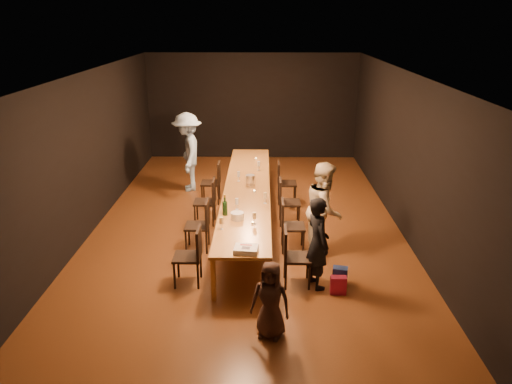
{
  "coord_description": "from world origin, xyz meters",
  "views": [
    {
      "loc": [
        0.31,
        -9.3,
        3.97
      ],
      "look_at": [
        0.19,
        -0.93,
        1.0
      ],
      "focal_mm": 35.0,
      "sensor_mm": 36.0,
      "label": 1
    }
  ],
  "objects_px": {
    "chair_right_3": "(287,183)",
    "champagne_bottle": "(225,205)",
    "table": "(247,190)",
    "plate_stack": "(237,216)",
    "chair_right_1": "(293,226)",
    "woman_birthday": "(318,243)",
    "chair_right_0": "(297,257)",
    "child": "(271,300)",
    "chair_left_2": "(205,201)",
    "man_blue": "(188,152)",
    "chair_left_1": "(197,225)",
    "chair_left_3": "(211,182)",
    "ice_bucket": "(250,180)",
    "chair_left_0": "(187,256)",
    "woman_tan": "(324,209)",
    "birthday_cake": "(246,249)",
    "chair_right_2": "(290,202)"
  },
  "relations": [
    {
      "from": "chair_left_1",
      "to": "chair_right_0",
      "type": "bearing_deg",
      "value": -125.22
    },
    {
      "from": "table",
      "to": "ice_bucket",
      "type": "height_order",
      "value": "ice_bucket"
    },
    {
      "from": "chair_left_0",
      "to": "woman_tan",
      "type": "distance_m",
      "value": 2.49
    },
    {
      "from": "table",
      "to": "plate_stack",
      "type": "xyz_separation_m",
      "value": [
        -0.11,
        -1.6,
        0.11
      ]
    },
    {
      "from": "chair_left_0",
      "to": "plate_stack",
      "type": "height_order",
      "value": "chair_left_0"
    },
    {
      "from": "table",
      "to": "chair_left_2",
      "type": "bearing_deg",
      "value": 180.0
    },
    {
      "from": "chair_right_0",
      "to": "chair_right_3",
      "type": "distance_m",
      "value": 3.6
    },
    {
      "from": "chair_right_3",
      "to": "chair_right_1",
      "type": "bearing_deg",
      "value": -0.0
    },
    {
      "from": "woman_tan",
      "to": "plate_stack",
      "type": "xyz_separation_m",
      "value": [
        -1.49,
        -0.27,
        -0.02
      ]
    },
    {
      "from": "chair_right_0",
      "to": "man_blue",
      "type": "bearing_deg",
      "value": -152.56
    },
    {
      "from": "chair_right_0",
      "to": "chair_right_1",
      "type": "bearing_deg",
      "value": 180.0
    },
    {
      "from": "chair_right_1",
      "to": "woman_birthday",
      "type": "xyz_separation_m",
      "value": [
        0.3,
        -1.25,
        0.26
      ]
    },
    {
      "from": "table",
      "to": "woman_tan",
      "type": "distance_m",
      "value": 1.92
    },
    {
      "from": "chair_left_1",
      "to": "chair_left_3",
      "type": "height_order",
      "value": "same"
    },
    {
      "from": "chair_left_2",
      "to": "table",
      "type": "bearing_deg",
      "value": -90.0
    },
    {
      "from": "child",
      "to": "plate_stack",
      "type": "xyz_separation_m",
      "value": [
        -0.53,
        2.14,
        0.28
      ]
    },
    {
      "from": "chair_left_1",
      "to": "chair_right_3",
      "type": "bearing_deg",
      "value": -35.31
    },
    {
      "from": "chair_right_3",
      "to": "champagne_bottle",
      "type": "bearing_deg",
      "value": -24.36
    },
    {
      "from": "table",
      "to": "child",
      "type": "height_order",
      "value": "child"
    },
    {
      "from": "chair_right_1",
      "to": "woman_tan",
      "type": "xyz_separation_m",
      "value": [
        0.52,
        -0.13,
        0.37
      ]
    },
    {
      "from": "plate_stack",
      "to": "child",
      "type": "bearing_deg",
      "value": -76.02
    },
    {
      "from": "chair_left_3",
      "to": "chair_right_2",
      "type": "bearing_deg",
      "value": -125.22
    },
    {
      "from": "chair_left_2",
      "to": "man_blue",
      "type": "bearing_deg",
      "value": 16.62
    },
    {
      "from": "child",
      "to": "birthday_cake",
      "type": "height_order",
      "value": "child"
    },
    {
      "from": "chair_left_1",
      "to": "woman_birthday",
      "type": "relative_size",
      "value": 0.64
    },
    {
      "from": "chair_right_1",
      "to": "champagne_bottle",
      "type": "relative_size",
      "value": 2.54
    },
    {
      "from": "chair_right_1",
      "to": "chair_right_3",
      "type": "relative_size",
      "value": 1.0
    },
    {
      "from": "chair_right_2",
      "to": "chair_left_2",
      "type": "xyz_separation_m",
      "value": [
        -1.7,
        0.0,
        0.0
      ]
    },
    {
      "from": "birthday_cake",
      "to": "champagne_bottle",
      "type": "height_order",
      "value": "champagne_bottle"
    },
    {
      "from": "woman_birthday",
      "to": "birthday_cake",
      "type": "height_order",
      "value": "woman_birthday"
    },
    {
      "from": "chair_right_1",
      "to": "chair_left_2",
      "type": "height_order",
      "value": "same"
    },
    {
      "from": "chair_right_3",
      "to": "champagne_bottle",
      "type": "relative_size",
      "value": 2.54
    },
    {
      "from": "chair_left_0",
      "to": "child",
      "type": "bearing_deg",
      "value": -136.55
    },
    {
      "from": "chair_left_3",
      "to": "ice_bucket",
      "type": "distance_m",
      "value": 1.38
    },
    {
      "from": "table",
      "to": "woman_tan",
      "type": "bearing_deg",
      "value": -44.07
    },
    {
      "from": "champagne_bottle",
      "to": "chair_right_1",
      "type": "bearing_deg",
      "value": 9.93
    },
    {
      "from": "chair_right_2",
      "to": "chair_left_1",
      "type": "relative_size",
      "value": 1.0
    },
    {
      "from": "chair_right_0",
      "to": "chair_left_3",
      "type": "height_order",
      "value": "same"
    },
    {
      "from": "chair_right_0",
      "to": "ice_bucket",
      "type": "xyz_separation_m",
      "value": [
        -0.79,
        2.63,
        0.38
      ]
    },
    {
      "from": "chair_right_3",
      "to": "woman_tan",
      "type": "relative_size",
      "value": 0.56
    },
    {
      "from": "chair_right_0",
      "to": "chair_left_2",
      "type": "bearing_deg",
      "value": -144.69
    },
    {
      "from": "table",
      "to": "woman_birthday",
      "type": "bearing_deg",
      "value": -64.84
    },
    {
      "from": "woman_birthday",
      "to": "child",
      "type": "height_order",
      "value": "woman_birthday"
    },
    {
      "from": "chair_right_0",
      "to": "chair_right_3",
      "type": "height_order",
      "value": "same"
    },
    {
      "from": "table",
      "to": "woman_tan",
      "type": "xyz_separation_m",
      "value": [
        1.37,
        -1.33,
        0.13
      ]
    },
    {
      "from": "plate_stack",
      "to": "chair_right_0",
      "type": "bearing_deg",
      "value": -39.63
    },
    {
      "from": "chair_left_3",
      "to": "child",
      "type": "height_order",
      "value": "child"
    },
    {
      "from": "chair_right_1",
      "to": "ice_bucket",
      "type": "relative_size",
      "value": 4.68
    },
    {
      "from": "woman_birthday",
      "to": "ice_bucket",
      "type": "relative_size",
      "value": 7.32
    },
    {
      "from": "table",
      "to": "chair_left_0",
      "type": "xyz_separation_m",
      "value": [
        -0.85,
        -2.4,
        -0.24
      ]
    }
  ]
}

